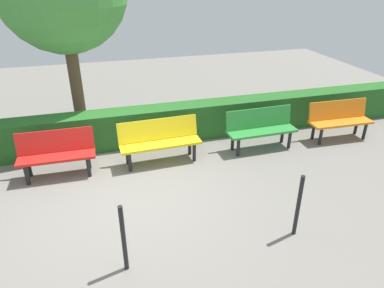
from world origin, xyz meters
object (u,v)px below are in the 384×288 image
(bench_yellow, at_px, (160,139))
(bench_red, at_px, (56,152))
(bench_orange, at_px, (339,118))
(bench_green, at_px, (261,127))

(bench_yellow, bearing_deg, bench_red, -2.25)
(bench_orange, height_order, bench_green, same)
(bench_green, xyz_separation_m, bench_yellow, (2.19, -0.01, 0.00))
(bench_red, bearing_deg, bench_orange, -179.61)
(bench_yellow, bearing_deg, bench_green, 177.60)
(bench_orange, relative_size, bench_yellow, 0.89)
(bench_orange, bearing_deg, bench_green, 0.52)
(bench_green, distance_m, bench_red, 4.13)
(bench_orange, distance_m, bench_green, 1.92)
(bench_orange, relative_size, bench_green, 0.95)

